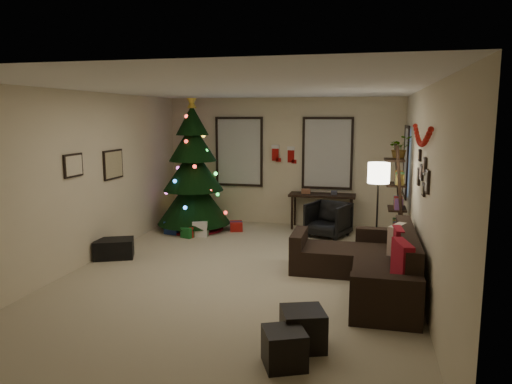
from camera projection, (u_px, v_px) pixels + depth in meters
The scene contains 29 objects.
floor at pixel (240, 275), 7.07m from camera, with size 7.00×7.00×0.00m, color tan.
ceiling at pixel (239, 88), 6.64m from camera, with size 7.00×7.00×0.00m, color white.
wall_back at pixel (283, 162), 10.22m from camera, with size 5.00×5.00×0.00m, color beige.
wall_front at pixel (114, 251), 3.49m from camera, with size 5.00×5.00×0.00m, color beige.
wall_left at pixel (84, 179), 7.42m from camera, with size 7.00×7.00×0.00m, color beige.
wall_right at pixel (423, 191), 6.29m from camera, with size 7.00×7.00×0.00m, color beige.
window_back_left at pixel (239, 152), 10.37m from camera, with size 1.05×0.06×1.50m.
window_back_right at pixel (327, 153), 9.94m from camera, with size 1.05×0.06×1.50m.
window_right_wall at pixel (407, 161), 8.72m from camera, with size 0.06×0.90×1.30m.
christmas_tree at pixel (193, 174), 9.71m from camera, with size 1.49×1.49×2.77m.
presents at pixel (194, 227), 9.58m from camera, with size 1.50×1.01×0.30m.
sofa at pixel (370, 266), 6.59m from camera, with size 1.72×2.51×0.83m.
pillow_red_a at pixel (402, 263), 5.55m from camera, with size 0.13×0.49×0.49m, color maroon.
pillow_red_b at pixel (398, 243), 6.40m from camera, with size 0.11×0.41×0.41m, color maroon.
pillow_cream at pixel (397, 239), 6.65m from camera, with size 0.12×0.40×0.40m, color beige.
ottoman_near at pixel (303, 329), 4.83m from camera, with size 0.42×0.42×0.40m, color black.
ottoman_far at pixel (284, 348), 4.47m from camera, with size 0.38×0.38×0.36m, color black.
desk at pixel (322, 198), 9.86m from camera, with size 1.35×0.48×0.73m.
desk_chair at pixel (328, 219), 9.24m from camera, with size 0.66×0.62×0.68m, color black.
bookshelf at pixel (398, 201), 8.04m from camera, with size 0.30×0.54×1.85m.
potted_plant at pixel (400, 144), 8.16m from camera, with size 0.50×0.43×0.55m, color #4C4C4C.
floor_lamp at pixel (378, 180), 7.44m from camera, with size 0.34×0.34×1.60m.
art_map at pixel (113, 164), 8.21m from camera, with size 0.04×0.60×0.50m.
art_abstract at pixel (73, 165), 7.09m from camera, with size 0.04×0.45×0.35m.
gallery at pixel (423, 175), 6.19m from camera, with size 0.03×1.25×0.54m.
garland at pixel (421, 135), 6.25m from camera, with size 0.08×1.90×0.30m, color #A5140C, non-canonical shape.
stocking_left at pixel (276, 153), 10.18m from camera, with size 0.20×0.05×0.36m.
stocking_right at pixel (291, 154), 10.16m from camera, with size 0.20×0.05×0.36m.
storage_bin at pixel (114, 249), 7.89m from camera, with size 0.62×0.42×0.31m, color black.
Camera 1 is at (1.78, -6.55, 2.33)m, focal length 33.58 mm.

